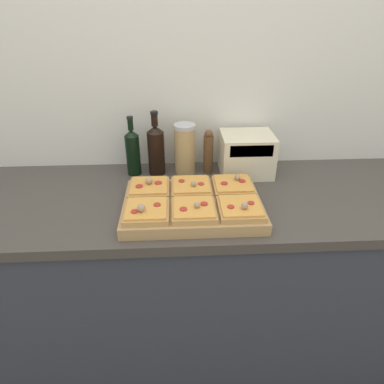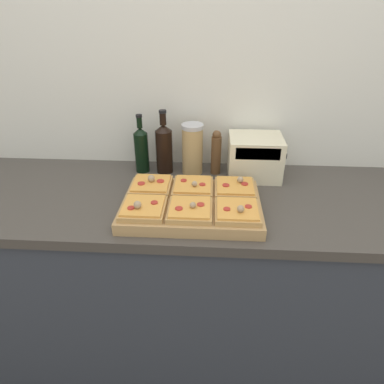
{
  "view_description": "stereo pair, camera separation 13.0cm",
  "coord_description": "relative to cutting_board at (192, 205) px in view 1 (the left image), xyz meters",
  "views": [
    {
      "loc": [
        -0.13,
        -0.9,
        1.6
      ],
      "look_at": [
        -0.07,
        0.23,
        0.96
      ],
      "focal_mm": 32.0,
      "sensor_mm": 36.0,
      "label": 1
    },
    {
      "loc": [
        0.0,
        -0.9,
        1.6
      ],
      "look_at": [
        -0.07,
        0.23,
        0.96
      ],
      "focal_mm": 32.0,
      "sensor_mm": 36.0,
      "label": 2
    }
  ],
  "objects": [
    {
      "name": "pepper_mill",
      "position": [
        0.09,
        0.33,
        0.08
      ],
      "size": [
        0.05,
        0.05,
        0.21
      ],
      "color": "brown",
      "rests_on": "kitchen_counter"
    },
    {
      "name": "pizza_slice_front_left",
      "position": [
        -0.17,
        -0.09,
        0.04
      ],
      "size": [
        0.16,
        0.16,
        0.06
      ],
      "color": "tan",
      "rests_on": "cutting_board"
    },
    {
      "name": "pizza_slice_back_center",
      "position": [
        0.0,
        0.08,
        0.04
      ],
      "size": [
        0.16,
        0.16,
        0.05
      ],
      "color": "tan",
      "rests_on": "cutting_board"
    },
    {
      "name": "kitchen_counter",
      "position": [
        0.07,
        0.12,
        -0.47
      ],
      "size": [
        2.63,
        0.67,
        0.9
      ],
      "color": "#333842",
      "rests_on": "ground_plane"
    },
    {
      "name": "pizza_slice_back_right",
      "position": [
        0.17,
        0.09,
        0.04
      ],
      "size": [
        0.16,
        0.16,
        0.05
      ],
      "color": "tan",
      "rests_on": "cutting_board"
    },
    {
      "name": "cutting_board",
      "position": [
        0.0,
        0.0,
        0.0
      ],
      "size": [
        0.52,
        0.36,
        0.04
      ],
      "primitive_type": "cube",
      "color": "tan",
      "rests_on": "kitchen_counter"
    },
    {
      "name": "pizza_slice_front_right",
      "position": [
        0.17,
        -0.09,
        0.04
      ],
      "size": [
        0.16,
        0.16,
        0.05
      ],
      "color": "tan",
      "rests_on": "cutting_board"
    },
    {
      "name": "grain_jar_tall",
      "position": [
        -0.02,
        0.33,
        0.09
      ],
      "size": [
        0.1,
        0.1,
        0.23
      ],
      "color": "tan",
      "rests_on": "kitchen_counter"
    },
    {
      "name": "wall_back",
      "position": [
        0.07,
        0.47,
        0.33
      ],
      "size": [
        6.0,
        0.06,
        2.5
      ],
      "color": "silver",
      "rests_on": "ground_plane"
    },
    {
      "name": "pizza_slice_back_left",
      "position": [
        -0.17,
        0.09,
        0.04
      ],
      "size": [
        0.16,
        0.16,
        0.06
      ],
      "color": "tan",
      "rests_on": "cutting_board"
    },
    {
      "name": "pizza_slice_front_center",
      "position": [
        0.0,
        -0.09,
        0.04
      ],
      "size": [
        0.16,
        0.16,
        0.05
      ],
      "color": "tan",
      "rests_on": "cutting_board"
    },
    {
      "name": "olive_oil_bottle",
      "position": [
        -0.25,
        0.33,
        0.09
      ],
      "size": [
        0.06,
        0.06,
        0.27
      ],
      "color": "black",
      "rests_on": "kitchen_counter"
    },
    {
      "name": "wine_bottle",
      "position": [
        -0.15,
        0.33,
        0.1
      ],
      "size": [
        0.08,
        0.08,
        0.29
      ],
      "color": "black",
      "rests_on": "kitchen_counter"
    },
    {
      "name": "toaster_oven",
      "position": [
        0.26,
        0.32,
        0.07
      ],
      "size": [
        0.26,
        0.2,
        0.19
      ],
      "color": "beige",
      "rests_on": "kitchen_counter"
    }
  ]
}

